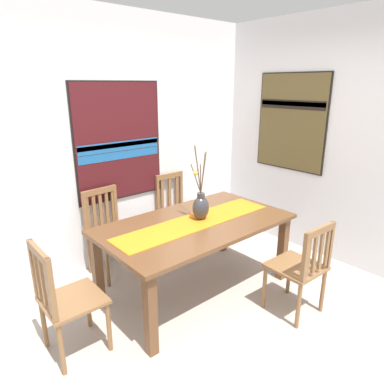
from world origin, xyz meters
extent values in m
cube|color=#B2A89E|center=(0.00, 0.00, -0.01)|extent=(6.40, 6.40, 0.03)
cube|color=silver|center=(0.00, 1.86, 1.35)|extent=(6.40, 0.12, 2.70)
cube|color=silver|center=(1.86, 0.00, 1.35)|extent=(0.12, 6.40, 2.70)
cube|color=brown|center=(0.17, 0.72, 0.70)|extent=(1.79, 1.02, 0.03)
cube|color=brown|center=(-0.65, 0.29, 0.34)|extent=(0.08, 0.08, 0.69)
cube|color=brown|center=(0.99, 0.29, 0.34)|extent=(0.08, 0.08, 0.69)
cube|color=brown|center=(-0.65, 1.15, 0.34)|extent=(0.08, 0.08, 0.69)
cube|color=brown|center=(0.99, 1.15, 0.34)|extent=(0.08, 0.08, 0.69)
cube|color=orange|center=(0.17, 0.72, 0.72)|extent=(1.65, 0.36, 0.01)
ellipsoid|color=#333338|center=(0.25, 0.73, 0.84)|extent=(0.17, 0.14, 0.23)
cylinder|color=#333338|center=(0.25, 0.73, 0.96)|extent=(0.07, 0.07, 0.04)
cylinder|color=brown|center=(0.23, 0.68, 1.19)|extent=(0.05, 0.11, 0.41)
cylinder|color=brown|center=(0.24, 0.69, 1.19)|extent=(0.02, 0.08, 0.41)
cylinder|color=brown|center=(0.23, 0.71, 1.13)|extent=(0.05, 0.05, 0.29)
cylinder|color=brown|center=(0.22, 0.75, 1.21)|extent=(0.06, 0.04, 0.45)
cylinder|color=brown|center=(0.23, 0.79, 1.12)|extent=(0.04, 0.12, 0.27)
cylinder|color=brown|center=(0.29, 0.82, 1.18)|extent=(0.09, 0.19, 0.40)
sphere|color=#E5CC4C|center=(0.21, 0.77, 1.18)|extent=(0.05, 0.05, 0.05)
cube|color=brown|center=(0.64, 1.56, 0.43)|extent=(0.42, 0.42, 0.03)
cylinder|color=brown|center=(0.82, 1.38, 0.21)|extent=(0.04, 0.04, 0.42)
cylinder|color=brown|center=(0.46, 1.38, 0.21)|extent=(0.04, 0.04, 0.42)
cylinder|color=brown|center=(0.82, 1.74, 0.21)|extent=(0.04, 0.04, 0.42)
cylinder|color=brown|center=(0.46, 1.74, 0.21)|extent=(0.04, 0.04, 0.42)
cube|color=brown|center=(0.82, 1.75, 0.68)|extent=(0.04, 0.04, 0.47)
cube|color=brown|center=(0.46, 1.75, 0.68)|extent=(0.04, 0.04, 0.47)
cube|color=brown|center=(0.64, 1.75, 0.88)|extent=(0.38, 0.03, 0.06)
cube|color=brown|center=(0.76, 1.75, 0.66)|extent=(0.04, 0.02, 0.38)
cube|color=brown|center=(0.64, 1.75, 0.66)|extent=(0.04, 0.02, 0.38)
cube|color=brown|center=(0.53, 1.75, 0.66)|extent=(0.04, 0.02, 0.38)
cube|color=brown|center=(-1.05, 0.70, 0.43)|extent=(0.42, 0.42, 0.03)
cylinder|color=brown|center=(-0.87, 0.88, 0.21)|extent=(0.04, 0.04, 0.42)
cylinder|color=brown|center=(-0.87, 0.52, 0.21)|extent=(0.04, 0.04, 0.42)
cylinder|color=brown|center=(-1.23, 0.89, 0.21)|extent=(0.04, 0.04, 0.42)
cylinder|color=brown|center=(-1.23, 0.53, 0.21)|extent=(0.04, 0.04, 0.42)
cube|color=brown|center=(-1.24, 0.89, 0.68)|extent=(0.04, 0.04, 0.47)
cube|color=brown|center=(-1.24, 0.53, 0.68)|extent=(0.04, 0.04, 0.47)
cube|color=brown|center=(-1.24, 0.71, 0.88)|extent=(0.03, 0.38, 0.06)
cube|color=brown|center=(-1.24, 0.82, 0.66)|extent=(0.02, 0.04, 0.38)
cube|color=brown|center=(-1.24, 0.71, 0.66)|extent=(0.02, 0.04, 0.38)
cube|color=brown|center=(-1.24, 0.59, 0.66)|extent=(0.02, 0.04, 0.38)
cube|color=brown|center=(-0.29, 1.52, 0.43)|extent=(0.45, 0.45, 0.03)
cylinder|color=brown|center=(-0.10, 1.35, 0.21)|extent=(0.04, 0.04, 0.42)
cylinder|color=brown|center=(-0.46, 1.33, 0.21)|extent=(0.04, 0.04, 0.42)
cylinder|color=brown|center=(-0.12, 1.71, 0.21)|extent=(0.04, 0.04, 0.42)
cylinder|color=brown|center=(-0.48, 1.69, 0.21)|extent=(0.04, 0.04, 0.42)
cube|color=brown|center=(-0.12, 1.72, 0.68)|extent=(0.04, 0.04, 0.47)
cube|color=brown|center=(-0.48, 1.70, 0.68)|extent=(0.04, 0.04, 0.47)
cube|color=brown|center=(-0.30, 1.71, 0.89)|extent=(0.38, 0.06, 0.06)
cube|color=brown|center=(-0.15, 1.72, 0.66)|extent=(0.04, 0.02, 0.38)
cube|color=brown|center=(-0.23, 1.72, 0.66)|extent=(0.04, 0.02, 0.38)
cube|color=brown|center=(-0.30, 1.71, 0.66)|extent=(0.04, 0.02, 0.38)
cube|color=brown|center=(-0.38, 1.71, 0.66)|extent=(0.04, 0.02, 0.38)
cube|color=brown|center=(-0.45, 1.70, 0.66)|extent=(0.04, 0.02, 0.38)
cube|color=brown|center=(0.63, -0.09, 0.43)|extent=(0.44, 0.44, 0.03)
cylinder|color=brown|center=(0.45, 0.09, 0.21)|extent=(0.04, 0.04, 0.42)
cylinder|color=brown|center=(0.81, 0.08, 0.21)|extent=(0.04, 0.04, 0.42)
cylinder|color=brown|center=(0.44, -0.27, 0.21)|extent=(0.04, 0.04, 0.42)
cylinder|color=brown|center=(0.80, -0.28, 0.21)|extent=(0.04, 0.04, 0.42)
cube|color=brown|center=(0.44, -0.28, 0.66)|extent=(0.04, 0.04, 0.43)
cube|color=brown|center=(0.80, -0.29, 0.66)|extent=(0.04, 0.04, 0.43)
cube|color=brown|center=(0.62, -0.28, 0.84)|extent=(0.38, 0.05, 0.06)
cube|color=brown|center=(0.48, -0.28, 0.64)|extent=(0.04, 0.02, 0.34)
cube|color=brown|center=(0.57, -0.28, 0.64)|extent=(0.04, 0.02, 0.34)
cube|color=brown|center=(0.66, -0.28, 0.64)|extent=(0.04, 0.02, 0.34)
cube|color=brown|center=(0.76, -0.29, 0.64)|extent=(0.04, 0.02, 0.34)
cube|color=black|center=(0.01, 1.80, 1.36)|extent=(1.03, 0.04, 1.26)
cube|color=#471419|center=(0.01, 1.78, 1.36)|extent=(1.00, 0.01, 1.23)
cube|color=#1E60A8|center=(0.01, 1.77, 1.34)|extent=(0.97, 0.00, 0.06)
cube|color=#1E60A8|center=(0.01, 1.77, 1.22)|extent=(0.97, 0.00, 0.08)
cube|color=#1E60A8|center=(0.01, 1.77, 1.31)|extent=(0.97, 0.00, 0.09)
cube|color=black|center=(1.80, 0.85, 1.52)|extent=(0.04, 0.92, 1.13)
cube|color=brown|center=(1.78, 0.85, 1.52)|extent=(0.01, 0.89, 1.10)
cube|color=black|center=(1.77, 0.85, 1.72)|extent=(0.00, 0.86, 0.09)
cube|color=black|center=(1.77, 0.85, 1.74)|extent=(0.00, 0.86, 0.07)
camera|label=1|loc=(-1.81, -1.53, 1.96)|focal=32.29mm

